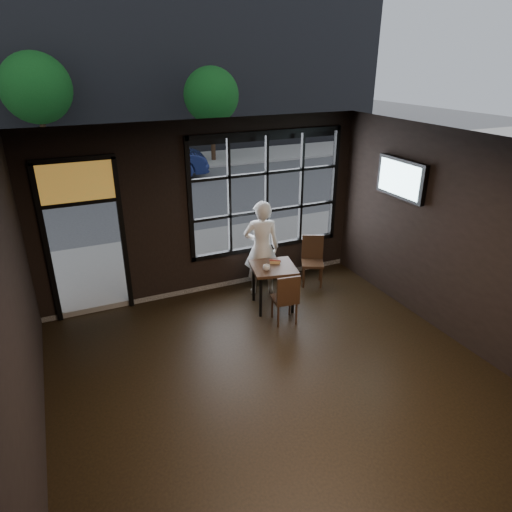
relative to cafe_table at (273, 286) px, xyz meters
name	(u,v)px	position (x,y,z in m)	size (l,w,h in m)	color
floor	(297,404)	(-0.82, -2.41, -0.41)	(6.00, 7.00, 0.02)	black
ceiling	(309,156)	(-0.82, -2.41, 2.81)	(6.00, 7.00, 0.02)	black
wall_left	(15,360)	(-3.82, -2.41, 1.20)	(0.04, 7.00, 3.20)	black
wall_right	(488,254)	(2.18, -2.41, 1.20)	(0.04, 7.00, 3.20)	black
window_frame	(266,192)	(0.38, 1.09, 1.40)	(3.06, 0.12, 2.28)	black
stained_transom	(76,182)	(-2.92, 1.09, 1.95)	(1.20, 0.06, 0.70)	orange
street_asphalt	(93,137)	(-0.82, 21.59, -0.42)	(60.00, 41.00, 0.04)	#545456
cafe_table	(273,286)	(0.00, 0.00, 0.00)	(0.74, 0.74, 0.80)	black
chair_near	(285,297)	(-0.04, -0.52, 0.05)	(0.39, 0.39, 0.91)	black
chair_window	(313,262)	(1.10, 0.48, 0.08)	(0.42, 0.42, 0.96)	black
man	(262,248)	(0.05, 0.59, 0.51)	(0.66, 0.43, 1.81)	silver
hotdog	(275,262)	(0.08, 0.09, 0.43)	(0.20, 0.08, 0.06)	tan
cup	(267,268)	(-0.18, -0.10, 0.44)	(0.12, 0.12, 0.10)	silver
tv	(401,178)	(2.11, -0.55, 1.86)	(0.13, 1.13, 0.66)	black
navy_car	(149,159)	(0.00, 10.10, 0.37)	(1.43, 4.10, 1.35)	#151F4C
tree_left	(36,88)	(-3.31, 13.07, 2.68)	(2.57, 2.57, 4.38)	#332114
tree_right	(211,96)	(3.14, 12.17, 2.30)	(2.25, 2.25, 3.84)	#332114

